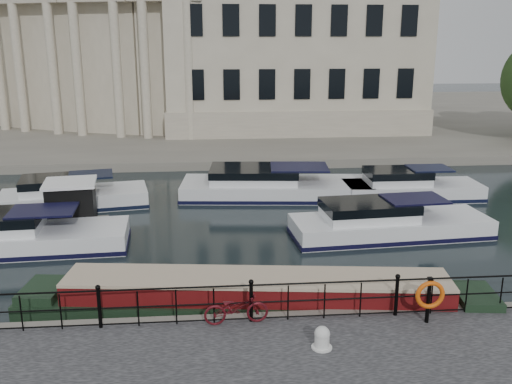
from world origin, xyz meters
The scene contains 10 objects.
ground_plane centered at (0.00, 0.00, 0.00)m, with size 160.00×160.00×0.00m, color black.
far_bank centered at (0.00, 39.00, 0.28)m, with size 120.00×42.00×0.55m, color #6B665B.
railing centered at (0.00, -2.25, 1.20)m, with size 24.14×0.14×1.22m.
civic_building centered at (-1.00, 34.71, 7.04)m, with size 53.55×31.84×16.85m.
bicycle centered at (-0.41, -2.34, 1.00)m, with size 0.60×1.73×0.91m, color #4D0D14.
mooring_bollard centered at (1.63, -3.77, 0.82)m, with size 0.52×0.52×0.58m.
life_ring_post centered at (4.71, -2.79, 1.37)m, with size 0.80×0.21×1.30m.
narrowboat centered at (0.29, -0.76, 0.37)m, with size 14.26×3.56×1.52m.
harbour_hut centered at (-6.87, 7.56, 0.95)m, with size 3.15×2.74×2.18m.
cabin_cruisers centered at (0.25, 9.05, 0.37)m, with size 25.28×10.39×1.99m.
Camera 1 is at (-1.08, -16.16, 8.02)m, focal length 40.00 mm.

